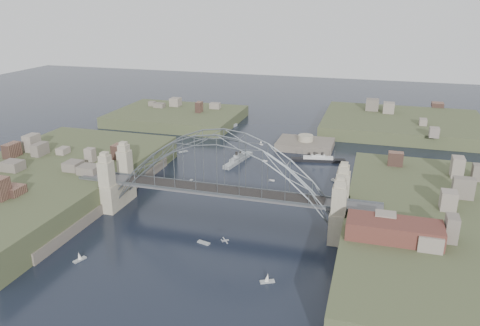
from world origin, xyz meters
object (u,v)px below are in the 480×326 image
object	(u,v)px
naval_cruiser_near	(238,159)
naval_cruiser_far	(225,128)
bridge	(221,176)
ocean_liner	(318,160)
wharf_shed	(394,230)
fort_island	(305,149)

from	to	relation	value
naval_cruiser_near	naval_cruiser_far	world-z (taller)	naval_cruiser_near
bridge	ocean_liner	bearing A→B (deg)	70.78
wharf_shed	naval_cruiser_near	world-z (taller)	wharf_shed
naval_cruiser_near	naval_cruiser_far	bearing A→B (deg)	114.20
ocean_liner	bridge	bearing A→B (deg)	-109.22
fort_island	naval_cruiser_far	world-z (taller)	fort_island
naval_cruiser_far	ocean_liner	world-z (taller)	naval_cruiser_far
naval_cruiser_near	ocean_liner	size ratio (longest dim) A/B	0.97
wharf_shed	naval_cruiser_far	size ratio (longest dim) A/B	1.18
bridge	naval_cruiser_near	bearing A→B (deg)	101.09
fort_island	wharf_shed	distance (m)	90.48
bridge	naval_cruiser_far	distance (m)	92.13
wharf_shed	naval_cruiser_near	bearing A→B (deg)	131.39
fort_island	bridge	bearing A→B (deg)	-99.73
fort_island	naval_cruiser_near	distance (m)	31.80
fort_island	naval_cruiser_far	bearing A→B (deg)	156.47
naval_cruiser_near	ocean_liner	world-z (taller)	naval_cruiser_near
ocean_liner	naval_cruiser_far	bearing A→B (deg)	145.22
bridge	fort_island	size ratio (longest dim) A/B	3.82
ocean_liner	naval_cruiser_near	bearing A→B (deg)	-162.95
wharf_shed	ocean_liner	bearing A→B (deg)	109.88
bridge	wharf_shed	world-z (taller)	bridge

